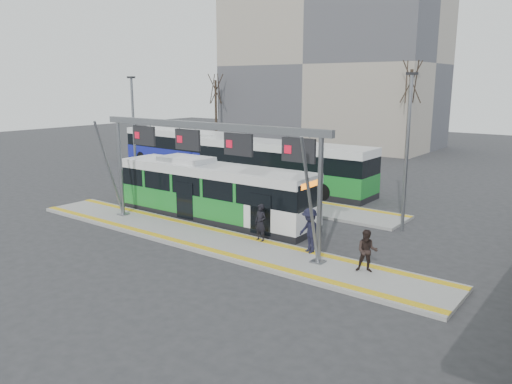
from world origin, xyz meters
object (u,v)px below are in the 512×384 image
hero_bus (213,192)px  passenger_c (310,231)px  passenger_a (260,223)px  passenger_b (367,251)px  gantry (206,146)px

hero_bus → passenger_c: 7.29m
hero_bus → passenger_a: 4.90m
passenger_b → passenger_c: size_ratio=0.86×
gantry → passenger_b: (7.78, 0.27, -3.34)m
hero_bus → passenger_b: (9.85, -2.47, -0.49)m
passenger_a → passenger_c: 2.54m
gantry → passenger_c: (4.96, 0.85, -3.21)m
passenger_b → passenger_a: bearing=149.9°
gantry → hero_bus: gantry is taller
passenger_a → passenger_c: (2.53, 0.00, 0.10)m
gantry → passenger_a: bearing=19.2°
gantry → passenger_b: size_ratio=8.07×
passenger_a → gantry: bearing=-155.9°
gantry → passenger_a: 4.19m
hero_bus → passenger_b: size_ratio=7.18×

